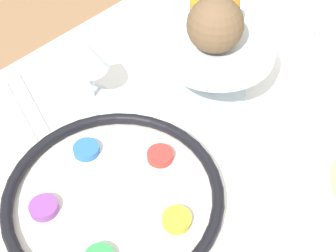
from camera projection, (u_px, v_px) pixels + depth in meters
name	position (u px, v px, depth m)	size (l,w,h in m)	color
seder_plate	(114.00, 196.00, 0.75)	(0.35, 0.35, 0.03)	silver
wine_glass	(87.00, 58.00, 0.85)	(0.08, 0.08, 0.14)	silver
fruit_stand	(215.00, 51.00, 0.86)	(0.22, 0.22, 0.13)	silver
orange_fruit	(215.00, 5.00, 0.83)	(0.09, 0.09, 0.09)	orange
coconut	(215.00, 25.00, 0.79)	(0.10, 0.10, 0.10)	brown
cup_near	(296.00, 31.00, 1.02)	(0.08, 0.08, 0.06)	silver
fork_left	(16.00, 112.00, 0.89)	(0.07, 0.18, 0.01)	silver
fork_right	(28.00, 103.00, 0.91)	(0.08, 0.18, 0.01)	silver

